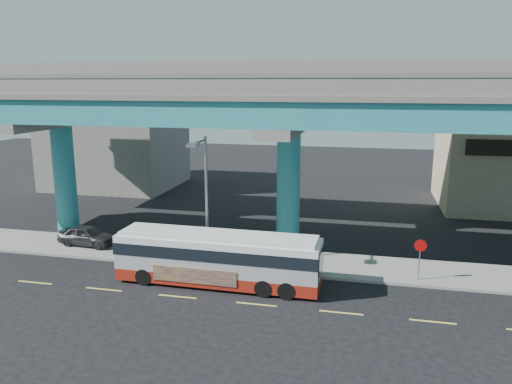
% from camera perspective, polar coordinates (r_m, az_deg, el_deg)
% --- Properties ---
extents(ground, '(120.00, 120.00, 0.00)m').
position_cam_1_polar(ground, '(24.62, 0.20, -12.44)').
color(ground, black).
rests_on(ground, ground).
extents(sidewalk, '(70.00, 4.00, 0.15)m').
position_cam_1_polar(sidewalk, '(29.57, 2.53, -7.91)').
color(sidewalk, gray).
rests_on(sidewalk, ground).
extents(lane_markings, '(58.00, 0.12, 0.01)m').
position_cam_1_polar(lane_markings, '(24.35, 0.04, -12.71)').
color(lane_markings, '#D8C64C').
rests_on(lane_markings, ground).
extents(viaduct, '(52.00, 12.40, 11.70)m').
position_cam_1_polar(viaduct, '(31.30, 3.89, 10.20)').
color(viaduct, '#236B88').
rests_on(viaduct, ground).
extents(building_concrete, '(12.00, 10.00, 9.00)m').
position_cam_1_polar(building_concrete, '(52.43, -15.72, 5.58)').
color(building_concrete, gray).
rests_on(building_concrete, ground).
extents(transit_bus, '(10.78, 2.48, 2.75)m').
position_cam_1_polar(transit_bus, '(26.13, -4.37, -7.39)').
color(transit_bus, maroon).
rests_on(transit_bus, ground).
extents(parked_car, '(2.11, 3.99, 1.28)m').
position_cam_1_polar(parked_car, '(33.70, -18.75, -4.73)').
color(parked_car, '#2A292E').
rests_on(parked_car, sidewalk).
extents(street_lamp, '(0.50, 2.41, 7.34)m').
position_cam_1_polar(street_lamp, '(27.24, -6.07, 0.92)').
color(street_lamp, gray).
rests_on(street_lamp, sidewalk).
extents(stop_sign, '(0.67, 0.10, 2.24)m').
position_cam_1_polar(stop_sign, '(27.53, 18.25, -6.46)').
color(stop_sign, gray).
rests_on(stop_sign, sidewalk).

